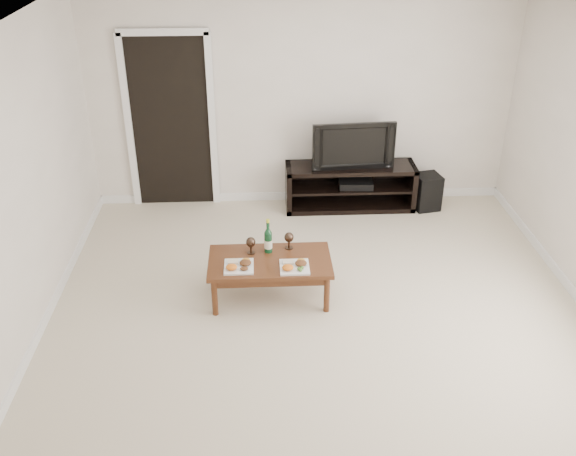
# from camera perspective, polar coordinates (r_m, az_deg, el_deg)

# --- Properties ---
(floor) EXTENTS (5.50, 5.50, 0.00)m
(floor) POSITION_cam_1_polar(r_m,az_deg,el_deg) (5.80, 2.98, -9.33)
(floor) COLOR beige
(floor) RESTS_ON ground
(back_wall) EXTENTS (5.00, 0.04, 2.60)m
(back_wall) POSITION_cam_1_polar(r_m,az_deg,el_deg) (7.68, 1.24, 11.44)
(back_wall) COLOR white
(back_wall) RESTS_ON ground
(ceiling) EXTENTS (5.00, 5.50, 0.04)m
(ceiling) POSITION_cam_1_polar(r_m,az_deg,el_deg) (4.68, 3.82, 16.92)
(ceiling) COLOR white
(ceiling) RESTS_ON back_wall
(doorway) EXTENTS (0.90, 0.02, 2.05)m
(doorway) POSITION_cam_1_polar(r_m,az_deg,el_deg) (7.78, -10.37, 9.09)
(doorway) COLOR black
(doorway) RESTS_ON ground
(media_console) EXTENTS (1.56, 0.45, 0.55)m
(media_console) POSITION_cam_1_polar(r_m,az_deg,el_deg) (7.85, 5.52, 3.69)
(media_console) COLOR black
(media_console) RESTS_ON ground
(television) EXTENTS (0.98, 0.20, 0.56)m
(television) POSITION_cam_1_polar(r_m,az_deg,el_deg) (7.63, 5.72, 7.48)
(television) COLOR black
(television) RESTS_ON media_console
(av_receiver) EXTENTS (0.42, 0.32, 0.08)m
(av_receiver) POSITION_cam_1_polar(r_m,az_deg,el_deg) (7.83, 6.04, 4.00)
(av_receiver) COLOR black
(av_receiver) RESTS_ON media_console
(subwoofer) EXTENTS (0.34, 0.34, 0.44)m
(subwoofer) POSITION_cam_1_polar(r_m,az_deg,el_deg) (8.00, 12.23, 3.17)
(subwoofer) COLOR black
(subwoofer) RESTS_ON ground
(coffee_table) EXTENTS (1.16, 0.63, 0.42)m
(coffee_table) POSITION_cam_1_polar(r_m,az_deg,el_deg) (6.14, -1.60, -4.52)
(coffee_table) COLOR #573018
(coffee_table) RESTS_ON ground
(plate_left) EXTENTS (0.27, 0.27, 0.07)m
(plate_left) POSITION_cam_1_polar(r_m,az_deg,el_deg) (5.91, -4.40, -3.24)
(plate_left) COLOR white
(plate_left) RESTS_ON coffee_table
(plate_right) EXTENTS (0.27, 0.27, 0.07)m
(plate_right) POSITION_cam_1_polar(r_m,az_deg,el_deg) (5.88, 0.58, -3.29)
(plate_right) COLOR white
(plate_right) RESTS_ON coffee_table
(wine_bottle) EXTENTS (0.07, 0.07, 0.35)m
(wine_bottle) POSITION_cam_1_polar(r_m,az_deg,el_deg) (6.07, -1.78, -0.70)
(wine_bottle) COLOR #103B1E
(wine_bottle) RESTS_ON coffee_table
(goblet_left) EXTENTS (0.09, 0.09, 0.17)m
(goblet_left) POSITION_cam_1_polar(r_m,az_deg,el_deg) (6.10, -3.32, -1.55)
(goblet_left) COLOR #38291E
(goblet_left) RESTS_ON coffee_table
(goblet_right) EXTENTS (0.09, 0.09, 0.17)m
(goblet_right) POSITION_cam_1_polar(r_m,az_deg,el_deg) (6.17, 0.09, -1.12)
(goblet_right) COLOR #38291E
(goblet_right) RESTS_ON coffee_table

